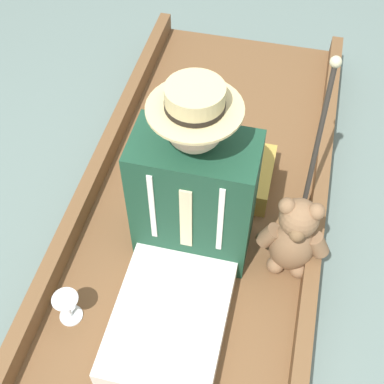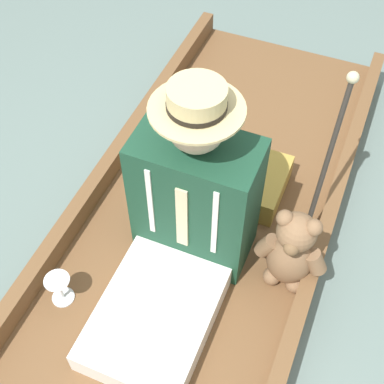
{
  "view_description": "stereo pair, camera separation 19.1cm",
  "coord_description": "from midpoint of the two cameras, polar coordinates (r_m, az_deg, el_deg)",
  "views": [
    {
      "loc": [
        -0.29,
        1.01,
        1.97
      ],
      "look_at": [
        -0.01,
        -0.15,
        0.48
      ],
      "focal_mm": 50.0,
      "sensor_mm": 36.0,
      "label": 1
    },
    {
      "loc": [
        -0.47,
        0.95,
        1.97
      ],
      "look_at": [
        -0.01,
        -0.15,
        0.48
      ],
      "focal_mm": 50.0,
      "sensor_mm": 36.0,
      "label": 2
    }
  ],
  "objects": [
    {
      "name": "wine_glass",
      "position": [
        2.05,
        -11.49,
        -9.86
      ],
      "size": [
        0.1,
        0.1,
        0.14
      ],
      "color": "silver",
      "rests_on": "punt_boat"
    },
    {
      "name": "seat_cushion",
      "position": [
        2.39,
        6.71,
        1.58
      ],
      "size": [
        0.46,
        0.32,
        0.12
      ],
      "color": "#B7933D",
      "rests_on": "punt_boat"
    },
    {
      "name": "walking_cane",
      "position": [
        2.04,
        17.05,
        3.72
      ],
      "size": [
        0.04,
        0.3,
        0.73
      ],
      "color": "#2D2823",
      "rests_on": "punt_boat"
    },
    {
      "name": "ground_plane",
      "position": [
        2.24,
        0.68,
        -10.63
      ],
      "size": [
        16.0,
        16.0,
        0.0
      ],
      "primitive_type": "plane",
      "color": "slate"
    },
    {
      "name": "seated_person",
      "position": [
        1.95,
        2.18,
        -3.04
      ],
      "size": [
        0.45,
        0.82,
        0.83
      ],
      "rotation": [
        0.0,
        0.0,
        -0.18
      ],
      "color": "white",
      "rests_on": "punt_boat"
    },
    {
      "name": "punt_boat",
      "position": [
        2.18,
        0.7,
        -9.87
      ],
      "size": [
        1.05,
        3.25,
        0.2
      ],
      "color": "brown",
      "rests_on": "ground_plane"
    },
    {
      "name": "teddy_bear",
      "position": [
        2.04,
        13.22,
        -6.43
      ],
      "size": [
        0.28,
        0.17,
        0.4
      ],
      "color": "#846042",
      "rests_on": "punt_boat"
    }
  ]
}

